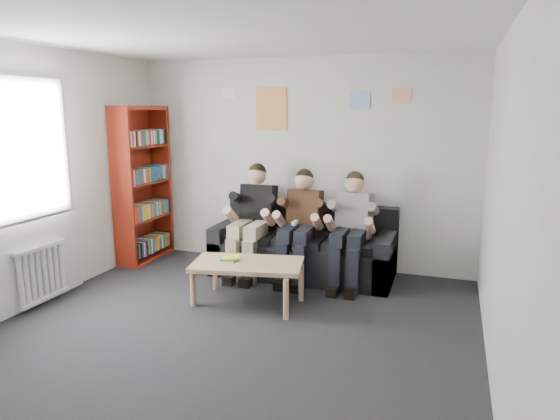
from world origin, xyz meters
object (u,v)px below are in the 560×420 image
(bookshelf, at_px, (143,185))
(coffee_table, at_px, (247,267))
(person_left, at_px, (252,221))
(person_middle, at_px, (300,226))
(person_right, at_px, (351,230))
(sofa, at_px, (304,250))

(bookshelf, bearing_deg, coffee_table, -28.49)
(coffee_table, height_order, person_left, person_left)
(person_middle, xyz_separation_m, person_right, (0.62, 0.00, -0.00))
(person_middle, bearing_deg, bookshelf, 179.06)
(bookshelf, relative_size, person_middle, 1.56)
(coffee_table, height_order, person_right, person_right)
(sofa, height_order, person_middle, person_middle)
(sofa, distance_m, coffee_table, 1.18)
(person_left, height_order, person_middle, person_left)
(person_left, distance_m, person_right, 1.24)
(person_middle, distance_m, person_right, 0.62)
(sofa, bearing_deg, person_middle, -90.00)
(person_right, bearing_deg, person_left, -170.47)
(sofa, xyz_separation_m, person_right, (0.62, -0.20, 0.36))
(sofa, xyz_separation_m, bookshelf, (-2.25, -0.10, 0.74))
(bookshelf, relative_size, person_right, 1.57)
(sofa, height_order, bookshelf, bookshelf)
(bookshelf, distance_m, person_middle, 2.28)
(person_left, bearing_deg, bookshelf, 175.79)
(bookshelf, height_order, person_left, bookshelf)
(coffee_table, bearing_deg, person_middle, 73.00)
(person_left, bearing_deg, coffee_table, -71.06)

